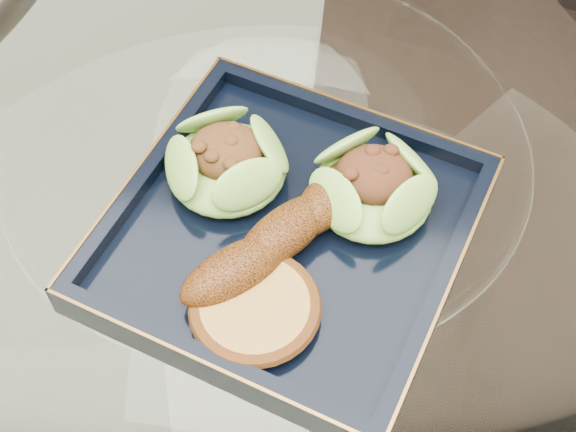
# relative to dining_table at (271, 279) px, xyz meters

# --- Properties ---
(dining_table) EXTENTS (1.13, 1.13, 0.77)m
(dining_table) POSITION_rel_dining_table_xyz_m (0.00, 0.00, 0.00)
(dining_table) COLOR white
(dining_table) RESTS_ON ground
(dining_chair) EXTENTS (0.43, 0.43, 0.97)m
(dining_chair) POSITION_rel_dining_table_xyz_m (0.21, 0.43, -0.06)
(dining_chair) COLOR black
(dining_chair) RESTS_ON ground
(navy_plate) EXTENTS (0.34, 0.34, 0.02)m
(navy_plate) POSITION_rel_dining_table_xyz_m (0.03, -0.06, 0.17)
(navy_plate) COLOR black
(navy_plate) RESTS_ON dining_table
(lettuce_wrap_left) EXTENTS (0.11, 0.11, 0.04)m
(lettuce_wrap_left) POSITION_rel_dining_table_xyz_m (-0.03, -0.01, 0.20)
(lettuce_wrap_left) COLOR #619D2D
(lettuce_wrap_left) RESTS_ON navy_plate
(lettuce_wrap_right) EXTENTS (0.13, 0.13, 0.04)m
(lettuce_wrap_right) POSITION_rel_dining_table_xyz_m (0.09, -0.02, 0.20)
(lettuce_wrap_right) COLOR #6AA831
(lettuce_wrap_right) RESTS_ON navy_plate
(roasted_plantain) EXTENTS (0.15, 0.17, 0.03)m
(roasted_plantain) POSITION_rel_dining_table_xyz_m (0.02, -0.07, 0.20)
(roasted_plantain) COLOR #66310A
(roasted_plantain) RESTS_ON navy_plate
(crumb_patty) EXTENTS (0.11, 0.11, 0.02)m
(crumb_patty) POSITION_rel_dining_table_xyz_m (0.01, -0.14, 0.19)
(crumb_patty) COLOR #C08A40
(crumb_patty) RESTS_ON navy_plate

